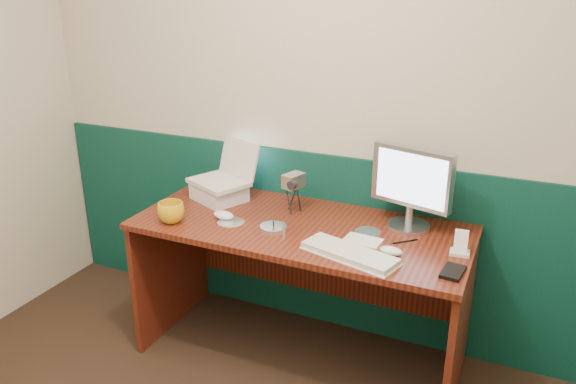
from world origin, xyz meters
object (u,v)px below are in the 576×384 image
at_px(desk, 300,293).
at_px(monitor, 411,189).
at_px(camcorder, 294,191).
at_px(mug, 171,212).
at_px(keyboard, 350,254).
at_px(laptop, 218,162).

xyz_separation_m(desk, monitor, (0.48, 0.18, 0.57)).
bearing_deg(camcorder, monitor, 22.22).
xyz_separation_m(desk, camcorder, (-0.10, 0.13, 0.48)).
relative_size(monitor, camcorder, 1.77).
height_order(monitor, mug, monitor).
distance_m(monitor, keyboard, 0.47).
bearing_deg(mug, monitor, 20.99).
relative_size(laptop, mug, 2.27).
relative_size(laptop, monitor, 0.75).
bearing_deg(monitor, camcorder, -159.83).
bearing_deg(camcorder, desk, -36.47).
distance_m(laptop, keyboard, 0.93).
bearing_deg(mug, camcorder, 36.45).
bearing_deg(monitor, mug, -143.55).
distance_m(monitor, camcorder, 0.58).
relative_size(laptop, camcorder, 1.34).
bearing_deg(laptop, mug, -75.05).
height_order(keyboard, mug, mug).
height_order(desk, keyboard, keyboard).
height_order(desk, laptop, laptop).
relative_size(desk, camcorder, 7.27).
distance_m(desk, mug, 0.76).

